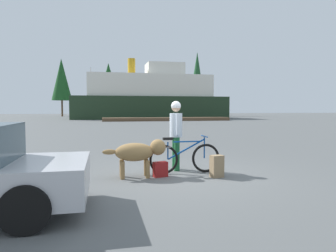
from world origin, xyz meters
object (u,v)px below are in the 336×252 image
at_px(handbag_pannier, 160,169).
at_px(sailboat_moored, 91,115).
at_px(person_cyclist, 176,128).
at_px(ferry_boat, 150,98).
at_px(bicycle, 184,158).
at_px(dog, 139,152).
at_px(backpack, 217,166).

bearing_deg(handbag_pannier, sailboat_moored, 94.10).
relative_size(person_cyclist, ferry_boat, 0.08).
height_order(bicycle, sailboat_moored, sailboat_moored).
height_order(dog, ferry_boat, ferry_boat).
bearing_deg(backpack, dog, 167.76).
bearing_deg(backpack, handbag_pannier, 165.67).
bearing_deg(backpack, bicycle, 136.90).
distance_m(bicycle, person_cyclist, 0.82).
distance_m(backpack, handbag_pannier, 1.30).
height_order(backpack, ferry_boat, ferry_boat).
bearing_deg(sailboat_moored, ferry_boat, -22.26).
xyz_separation_m(dog, sailboat_moored, (-2.54, 42.32, -0.07)).
bearing_deg(ferry_boat, dog, -99.15).
height_order(bicycle, ferry_boat, ferry_boat).
bearing_deg(handbag_pannier, ferry_boat, 81.57).
xyz_separation_m(dog, handbag_pannier, (0.49, -0.06, -0.41)).
height_order(backpack, handbag_pannier, backpack).
distance_m(person_cyclist, dog, 1.30).
height_order(ferry_boat, sailboat_moored, ferry_boat).
xyz_separation_m(person_cyclist, handbag_pannier, (-0.53, -0.68, -0.90)).
xyz_separation_m(person_cyclist, ferry_boat, (5.21, 38.11, 2.05)).
bearing_deg(person_cyclist, dog, -148.75).
distance_m(person_cyclist, backpack, 1.48).
relative_size(bicycle, handbag_pannier, 5.11).
height_order(handbag_pannier, ferry_boat, ferry_boat).
relative_size(bicycle, ferry_boat, 0.08).
relative_size(backpack, handbag_pannier, 1.47).
distance_m(bicycle, backpack, 0.85).
bearing_deg(dog, person_cyclist, 31.25).
height_order(bicycle, person_cyclist, person_cyclist).
bearing_deg(bicycle, handbag_pannier, -158.71).
distance_m(dog, ferry_boat, 39.31).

